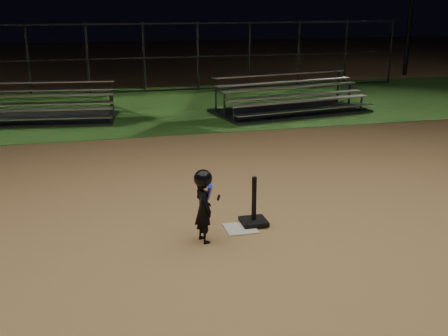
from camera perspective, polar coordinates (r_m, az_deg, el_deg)
ground at (r=8.04m, az=1.74°, el=-6.48°), size 80.00×80.00×0.00m
grass_strip at (r=17.50m, az=-7.22°, el=6.44°), size 60.00×8.00×0.01m
home_plate at (r=8.03m, az=1.74°, el=-6.41°), size 0.45×0.45×0.02m
batting_tee at (r=8.15m, az=3.16°, el=-4.98°), size 0.38×0.38×0.73m
child_batter at (r=7.45m, az=-2.18°, el=-3.79°), size 0.39×0.61×1.05m
bleacher_left at (r=16.11m, az=-18.93°, el=5.47°), size 4.39×2.52×1.02m
bleacher_right at (r=16.53m, az=7.04°, el=6.61°), size 4.84×2.97×1.11m
backstop_fence at (r=20.28m, az=-8.43°, el=11.41°), size 20.08×0.08×2.50m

